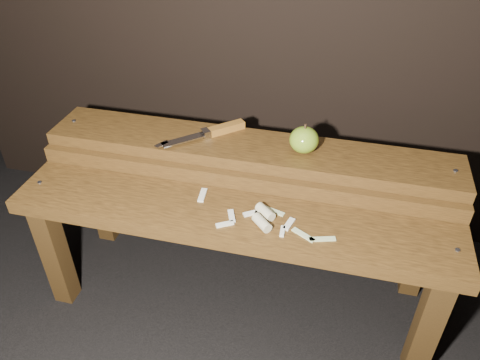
% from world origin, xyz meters
% --- Properties ---
extents(ground, '(60.00, 60.00, 0.00)m').
position_xyz_m(ground, '(0.00, 0.00, 0.00)').
color(ground, black).
extents(bench_front_tier, '(1.20, 0.20, 0.42)m').
position_xyz_m(bench_front_tier, '(0.00, -0.06, 0.35)').
color(bench_front_tier, '#37230D').
rests_on(bench_front_tier, ground).
extents(bench_rear_tier, '(1.20, 0.21, 0.50)m').
position_xyz_m(bench_rear_tier, '(0.00, 0.17, 0.41)').
color(bench_rear_tier, '#37230D').
rests_on(bench_rear_tier, ground).
extents(apple, '(0.08, 0.08, 0.09)m').
position_xyz_m(apple, '(0.16, 0.17, 0.54)').
color(apple, olive).
rests_on(apple, bench_rear_tier).
extents(knife, '(0.22, 0.20, 0.03)m').
position_xyz_m(knife, '(-0.11, 0.20, 0.51)').
color(knife, '#915B1F').
rests_on(knife, bench_rear_tier).
extents(apple_scraps, '(0.38, 0.15, 0.03)m').
position_xyz_m(apple_scraps, '(0.09, -0.06, 0.43)').
color(apple_scraps, beige).
rests_on(apple_scraps, bench_front_tier).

